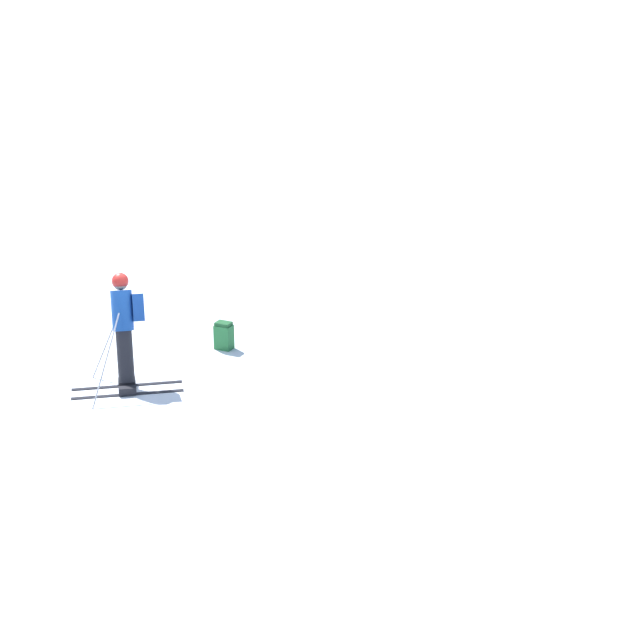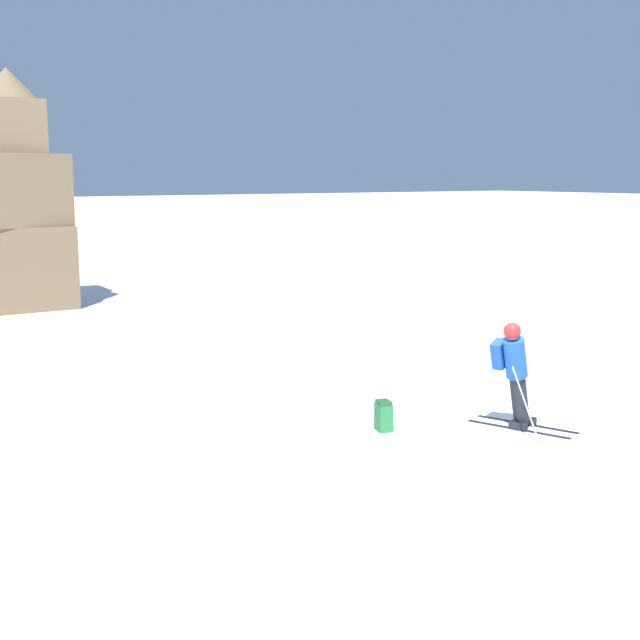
{
  "view_description": "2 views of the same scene",
  "coord_description": "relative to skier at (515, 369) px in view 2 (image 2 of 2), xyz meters",
  "views": [
    {
      "loc": [
        15.82,
        5.48,
        6.96
      ],
      "look_at": [
        0.38,
        3.1,
        1.27
      ],
      "focal_mm": 60.0,
      "sensor_mm": 36.0,
      "label": 1
    },
    {
      "loc": [
        -9.92,
        -9.92,
        4.11
      ],
      "look_at": [
        -0.45,
        4.29,
        1.3
      ],
      "focal_mm": 50.0,
      "sensor_mm": 36.0,
      "label": 2
    }
  ],
  "objects": [
    {
      "name": "skier",
      "position": [
        0.0,
        0.0,
        0.0
      ],
      "size": [
        1.51,
        1.82,
        1.86
      ],
      "rotation": [
        0.0,
        0.0,
        0.35
      ],
      "color": "black",
      "rests_on": "ground"
    },
    {
      "name": "spare_backpack",
      "position": [
        -1.71,
        1.2,
        -0.78
      ],
      "size": [
        0.3,
        0.35,
        0.5
      ],
      "rotation": [
        0.0,
        0.0,
        1.28
      ],
      "color": "#236633",
      "rests_on": "ground"
    },
    {
      "name": "ground_plane",
      "position": [
        -0.37,
        0.09,
        -1.03
      ],
      "size": [
        300.0,
        300.0,
        0.0
      ],
      "primitive_type": "plane",
      "color": "white"
    },
    {
      "name": "rock_pillar",
      "position": [
        -2.92,
        18.04,
        2.01
      ],
      "size": [
        3.07,
        2.69,
        7.24
      ],
      "color": "brown",
      "rests_on": "ground"
    }
  ]
}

